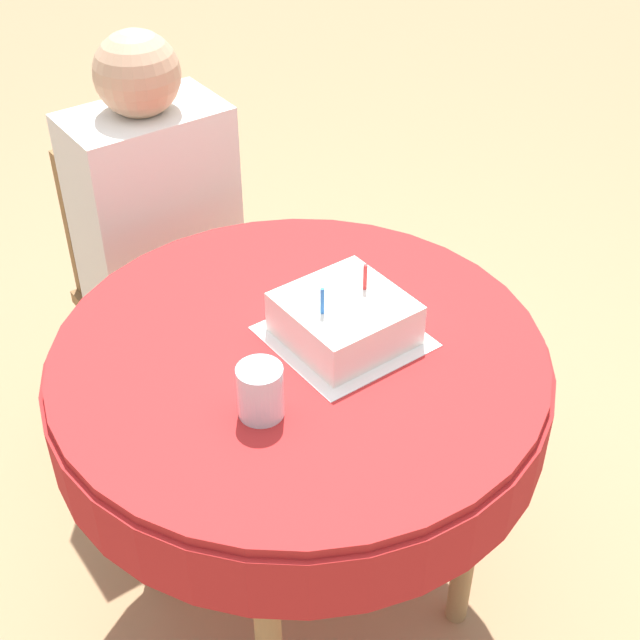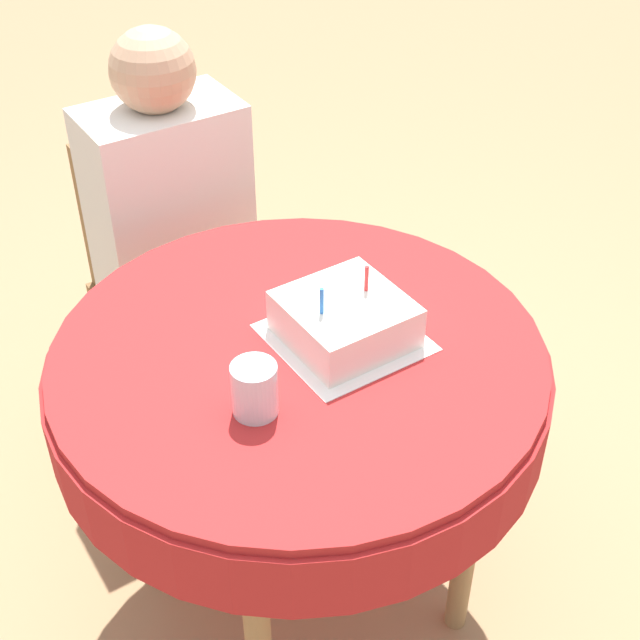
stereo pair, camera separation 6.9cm
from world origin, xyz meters
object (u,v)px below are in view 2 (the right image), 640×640
person (173,214)px  drinking_glass (255,389)px  chair (168,275)px  birthday_cake (345,319)px

person → drinking_glass: size_ratio=11.63×
person → chair: bearing=90.0°
person → birthday_cake: person is taller
birthday_cake → drinking_glass: 0.26m
person → drinking_glass: (-0.23, -0.81, 0.13)m
person → drinking_glass: person is taller
drinking_glass → chair: bearing=75.7°
person → birthday_cake: size_ratio=5.36×
person → birthday_cake: 0.74m
chair → drinking_glass: bearing=-103.5°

